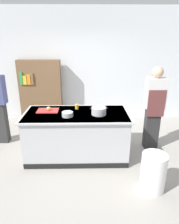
# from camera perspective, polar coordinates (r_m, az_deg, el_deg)

# --- Properties ---
(ground_plane) EXTENTS (10.00, 10.00, 0.00)m
(ground_plane) POSITION_cam_1_polar(r_m,az_deg,el_deg) (4.21, -3.42, -11.89)
(ground_plane) COLOR #9E9991
(back_wall) EXTENTS (6.40, 0.12, 3.00)m
(back_wall) POSITION_cam_1_polar(r_m,az_deg,el_deg) (5.72, -2.94, 12.78)
(back_wall) COLOR silver
(back_wall) RESTS_ON ground_plane
(counter_island) EXTENTS (1.98, 0.98, 0.90)m
(counter_island) POSITION_cam_1_polar(r_m,az_deg,el_deg) (3.99, -3.56, -6.22)
(counter_island) COLOR #B7BABF
(counter_island) RESTS_ON ground_plane
(cutting_board) EXTENTS (0.40, 0.28, 0.02)m
(cutting_board) POSITION_cam_1_polar(r_m,az_deg,el_deg) (4.00, -11.58, 0.40)
(cutting_board) COLOR red
(cutting_board) RESTS_ON counter_island
(onion) EXTENTS (0.08, 0.08, 0.08)m
(onion) POSITION_cam_1_polar(r_m,az_deg,el_deg) (3.96, -11.37, 0.95)
(onion) COLOR tan
(onion) RESTS_ON cutting_board
(stock_pot) EXTENTS (0.34, 0.27, 0.14)m
(stock_pot) POSITION_cam_1_polar(r_m,az_deg,el_deg) (3.73, 2.63, 0.31)
(stock_pot) COLOR #B7BABF
(stock_pot) RESTS_ON counter_island
(mixing_bowl) EXTENTS (0.20, 0.20, 0.08)m
(mixing_bowl) POSITION_cam_1_polar(r_m,az_deg,el_deg) (3.66, -6.20, -0.62)
(mixing_bowl) COLOR #B7BABF
(mixing_bowl) RESTS_ON counter_island
(juice_cup) EXTENTS (0.07, 0.07, 0.10)m
(juice_cup) POSITION_cam_1_polar(r_m,az_deg,el_deg) (4.02, -3.57, 1.50)
(juice_cup) COLOR yellow
(juice_cup) RESTS_ON counter_island
(trash_bin) EXTENTS (0.38, 0.38, 0.61)m
(trash_bin) POSITION_cam_1_polar(r_m,az_deg,el_deg) (3.37, 17.42, -15.80)
(trash_bin) COLOR white
(trash_bin) RESTS_ON ground_plane
(person_chef) EXTENTS (0.38, 0.25, 1.72)m
(person_chef) POSITION_cam_1_polar(r_m,az_deg,el_deg) (4.32, 17.59, 1.40)
(person_chef) COLOR #2D2D2D
(person_chef) RESTS_ON ground_plane
(bookshelf) EXTENTS (1.10, 0.31, 1.70)m
(bookshelf) POSITION_cam_1_polar(r_m,az_deg,el_deg) (5.67, -13.46, 5.52)
(bookshelf) COLOR brown
(bookshelf) RESTS_ON ground_plane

